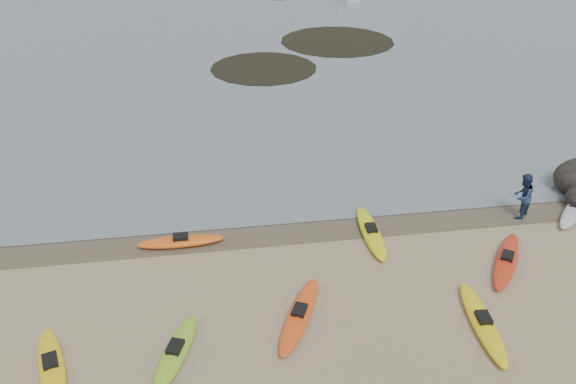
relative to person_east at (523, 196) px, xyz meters
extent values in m
plane|color=tan|center=(-9.36, 0.80, -0.97)|extent=(600.00, 600.00, 0.00)
plane|color=brown|center=(-9.36, 0.50, -0.97)|extent=(60.00, 60.00, 0.00)
ellipsoid|color=red|center=(-1.99, -2.90, -0.80)|extent=(2.71, 3.45, 0.34)
ellipsoid|color=yellow|center=(-4.23, -5.74, -0.80)|extent=(1.04, 3.83, 0.34)
ellipsoid|color=#93CF29|center=(-13.61, -5.58, -0.80)|extent=(1.70, 3.20, 0.34)
ellipsoid|color=orange|center=(-13.54, 0.00, -0.80)|extent=(3.30, 0.74, 0.34)
ellipsoid|color=#FF5216|center=(-9.79, -4.58, -0.80)|extent=(2.22, 3.67, 0.34)
ellipsoid|color=yellow|center=(-17.08, -5.60, -0.80)|extent=(1.64, 3.32, 0.34)
ellipsoid|color=silver|center=(2.52, 0.00, -0.80)|extent=(3.28, 3.17, 0.34)
ellipsoid|color=yellow|center=(-6.32, -0.47, -0.80)|extent=(0.79, 3.72, 0.34)
imported|color=navy|center=(0.00, 0.00, 0.00)|extent=(1.19, 1.17, 1.94)
cylinder|color=black|center=(-8.20, 20.40, -0.94)|extent=(7.46, 7.46, 0.04)
cylinder|color=black|center=(-1.60, 26.34, -0.94)|extent=(9.12, 9.12, 0.04)
camera|label=1|loc=(-12.08, -17.62, 11.51)|focal=35.00mm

